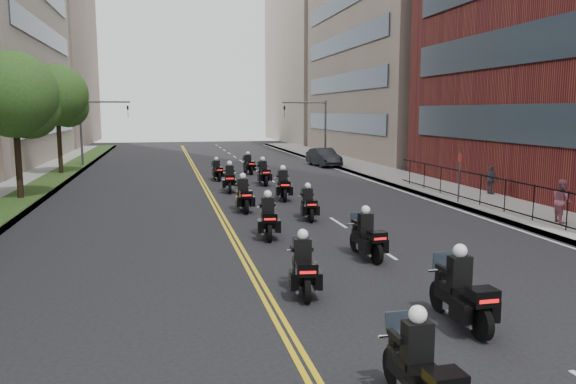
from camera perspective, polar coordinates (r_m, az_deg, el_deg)
name	(u,v)px	position (r m, az deg, el deg)	size (l,w,h in m)	color
sidewalk_right	(424,185)	(36.13, 13.67, 0.72)	(4.00, 90.00, 0.15)	gray
sidewalk_left	(10,197)	(33.46, -26.44, -0.50)	(4.00, 90.00, 0.15)	gray
grass_strip	(26,195)	(33.26, -25.11, -0.29)	(2.00, 90.00, 0.04)	#223E16
building_right_tan	(413,9)	(61.55, 12.62, 17.72)	(15.11, 28.00, 30.00)	#7C685A
building_right_far	(329,56)	(89.22, 4.19, 13.58)	(15.00, 28.00, 26.00)	gray
building_left_far	(26,50)	(87.44, -25.09, 12.96)	(16.00, 28.00, 26.00)	#7C685A
iron_fence	(550,207)	(24.52, 25.04, -1.34)	(0.05, 28.00, 1.50)	black
traffic_signal_right	(315,122)	(50.94, 2.78, 7.15)	(4.09, 0.20, 5.60)	#3F3F44
traffic_signal_left	(93,123)	(49.47, -19.22, 6.68)	(4.09, 0.20, 5.60)	#3F3F44
motorcycle_0	(420,373)	(9.26, 13.29, -17.45)	(0.54, 2.31, 1.70)	black
motorcycle_1	(462,295)	(12.90, 17.25, -9.93)	(0.57, 2.45, 1.81)	black
motorcycle_2	(303,269)	(14.46, 1.56, -7.80)	(0.67, 2.26, 1.67)	black
motorcycle_3	(367,238)	(18.02, 8.03, -4.63)	(0.60, 2.29, 1.69)	black
motorcycle_4	(268,219)	(20.77, -2.03, -2.76)	(0.69, 2.37, 1.75)	black
motorcycle_5	(308,205)	(24.21, 2.07, -1.35)	(0.56, 2.15, 1.59)	black
motorcycle_6	(243,196)	(26.25, -4.55, -0.44)	(0.56, 2.43, 1.79)	black
motorcycle_7	(283,186)	(29.56, -0.49, 0.59)	(0.71, 2.48, 1.83)	black
motorcycle_8	(230,180)	(32.61, -5.94, 1.25)	(0.69, 2.44, 1.80)	black
motorcycle_9	(263,174)	(35.54, -2.53, 1.85)	(0.56, 2.43, 1.79)	black
motorcycle_10	(217,171)	(38.15, -7.24, 2.11)	(0.62, 2.15, 1.59)	black
motorcycle_11	(248,165)	(41.82, -4.05, 2.74)	(0.66, 2.27, 1.68)	black
parked_sedan	(324,157)	(47.84, 3.65, 3.56)	(1.62, 4.65, 1.53)	black
pedestrian_b	(562,201)	(25.35, 26.07, -0.81)	(0.86, 0.67, 1.78)	#9A5461
pedestrian_c	(491,180)	(32.50, 19.91, 1.15)	(0.91, 0.38, 1.55)	#46454D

